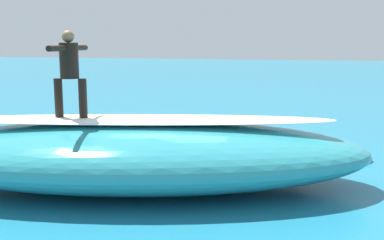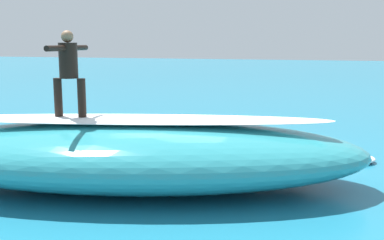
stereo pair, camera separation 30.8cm
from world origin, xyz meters
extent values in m
plane|color=teal|center=(0.00, 0.00, 0.00)|extent=(120.00, 120.00, 0.00)
ellipsoid|color=teal|center=(0.23, 1.97, 0.59)|extent=(8.85, 5.24, 1.17)
ellipsoid|color=white|center=(0.23, 1.97, 1.21)|extent=(7.11, 2.93, 0.08)
ellipsoid|color=silver|center=(1.30, 2.27, 1.21)|extent=(2.09, 0.75, 0.08)
cylinder|color=black|center=(1.53, 2.29, 1.59)|extent=(0.15, 0.15, 0.68)
cylinder|color=black|center=(1.08, 2.24, 1.59)|extent=(0.15, 0.15, 0.68)
cylinder|color=black|center=(1.30, 2.27, 2.24)|extent=(0.35, 0.35, 0.61)
sphere|color=#936B4C|center=(1.30, 2.27, 2.65)|extent=(0.21, 0.21, 0.21)
cylinder|color=black|center=(1.26, 2.70, 2.45)|extent=(0.15, 0.56, 0.10)
cylinder|color=black|center=(1.34, 1.83, 2.45)|extent=(0.15, 0.56, 0.10)
ellipsoid|color=#E0563D|center=(-2.20, -0.85, 0.04)|extent=(1.82, 1.77, 0.08)
cylinder|color=black|center=(-2.20, -0.85, 0.24)|extent=(0.85, 0.83, 0.31)
sphere|color=tan|center=(-2.59, -0.48, 0.30)|extent=(0.22, 0.22, 0.22)
cylinder|color=black|center=(-1.55, -1.34, 0.15)|extent=(0.63, 0.61, 0.14)
cylinder|color=black|center=(-1.68, -1.47, 0.15)|extent=(0.63, 0.61, 0.14)
ellipsoid|color=white|center=(-3.70, -1.02, 0.08)|extent=(0.83, 0.86, 0.15)
ellipsoid|color=white|center=(-1.57, -1.19, 0.08)|extent=(1.01, 0.75, 0.16)
ellipsoid|color=white|center=(-1.59, -1.44, 0.08)|extent=(1.23, 1.29, 0.16)
camera|label=1|loc=(-2.98, 9.38, 2.55)|focal=43.33mm
camera|label=2|loc=(-3.27, 9.28, 2.55)|focal=43.33mm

